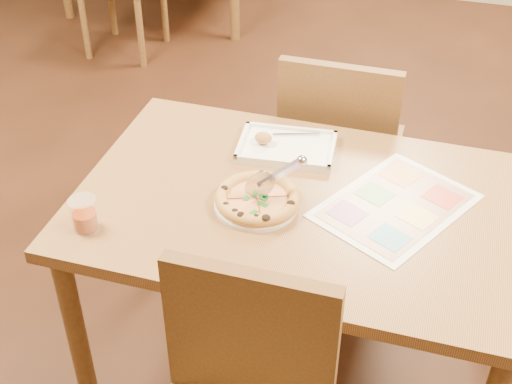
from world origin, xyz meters
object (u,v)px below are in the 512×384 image
(pizza, at_px, (258,198))
(pizza_cutter, at_px, (273,178))
(plate, at_px, (256,204))
(glass_tumbler, at_px, (84,216))
(menu, at_px, (395,205))
(chair_far, at_px, (340,137))
(dining_table, at_px, (301,223))
(appetizer_tray, at_px, (285,148))

(pizza, xyz_separation_m, pizza_cutter, (0.04, 0.02, 0.06))
(plate, height_order, pizza_cutter, pizza_cutter)
(glass_tumbler, bearing_deg, menu, 22.94)
(chair_far, relative_size, pizza_cutter, 3.35)
(plate, distance_m, glass_tumbler, 0.48)
(menu, bearing_deg, glass_tumbler, -157.06)
(dining_table, xyz_separation_m, appetizer_tray, (-0.12, 0.24, 0.10))
(dining_table, xyz_separation_m, chair_far, (-0.00, 0.60, -0.07))
(chair_far, height_order, menu, chair_far)
(plate, bearing_deg, pizza, 44.02)
(dining_table, xyz_separation_m, plate, (-0.12, -0.06, 0.09))
(pizza, xyz_separation_m, appetizer_tray, (0.00, 0.29, -0.01))
(menu, bearing_deg, appetizer_tray, 153.76)
(plate, distance_m, pizza, 0.02)
(menu, bearing_deg, pizza, -163.76)
(chair_far, height_order, glass_tumbler, chair_far)
(chair_far, bearing_deg, glass_tumbler, 58.79)
(chair_far, relative_size, plate, 1.97)
(pizza, bearing_deg, plate, -135.98)
(plate, height_order, appetizer_tray, appetizer_tray)
(plate, distance_m, appetizer_tray, 0.30)
(plate, relative_size, menu, 0.54)
(dining_table, bearing_deg, glass_tumbler, -151.93)
(dining_table, xyz_separation_m, pizza, (-0.12, -0.06, 0.11))
(pizza, relative_size, glass_tumbler, 2.58)
(appetizer_tray, bearing_deg, glass_tumbler, -129.00)
(pizza_cutter, relative_size, appetizer_tray, 0.44)
(dining_table, bearing_deg, chair_far, 90.00)
(chair_far, xyz_separation_m, plate, (-0.12, -0.66, 0.16))
(pizza_cutter, bearing_deg, dining_table, -17.16)
(appetizer_tray, bearing_deg, menu, -26.24)
(appetizer_tray, bearing_deg, chair_far, 72.55)
(plate, bearing_deg, appetizer_tray, 88.99)
(dining_table, height_order, chair_far, chair_far)
(dining_table, distance_m, chair_far, 0.61)
(pizza_cutter, xyz_separation_m, menu, (0.34, 0.09, -0.09))
(menu, bearing_deg, pizza_cutter, -165.86)
(pizza_cutter, height_order, menu, pizza_cutter)
(plate, height_order, pizza, pizza)
(dining_table, height_order, menu, menu)
(chair_far, bearing_deg, dining_table, 90.00)
(appetizer_tray, xyz_separation_m, glass_tumbler, (-0.42, -0.52, 0.03))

